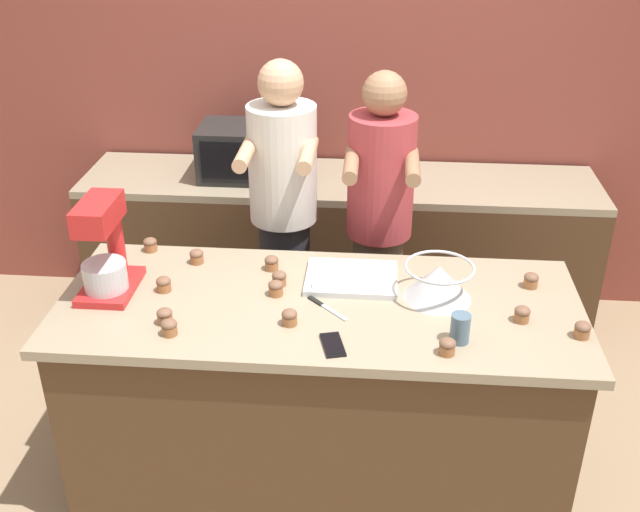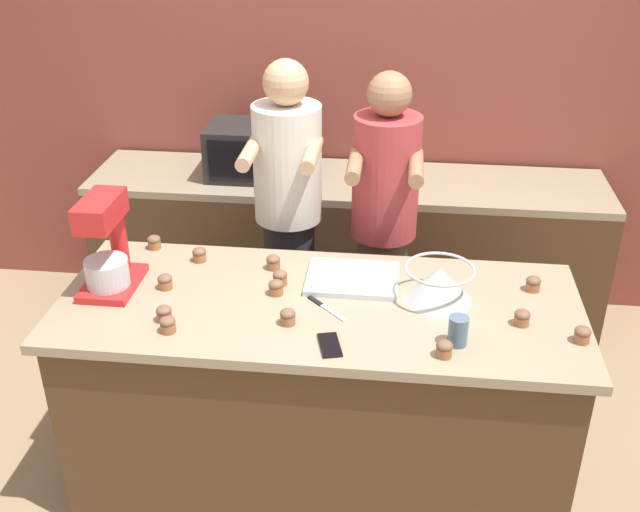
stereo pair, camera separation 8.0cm
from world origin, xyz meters
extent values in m
plane|color=#937A5B|center=(0.00, 0.00, 0.00)|extent=(16.00, 16.00, 0.00)
cube|color=brown|center=(0.00, 1.66, 1.35)|extent=(10.00, 0.06, 2.70)
cube|color=#4C331E|center=(0.00, 0.00, 0.43)|extent=(1.95, 0.78, 0.87)
cube|color=gray|center=(0.00, 0.00, 0.89)|extent=(2.03, 0.83, 0.04)
cube|color=#4C331E|center=(0.00, 1.31, 0.42)|extent=(2.80, 0.60, 0.85)
cube|color=gray|center=(0.00, 1.31, 0.87)|extent=(2.80, 0.60, 0.04)
cylinder|color=#232328|center=(-0.23, 0.72, 0.46)|extent=(0.25, 0.25, 0.92)
cylinder|color=silver|center=(-0.23, 0.72, 1.19)|extent=(0.31, 0.31, 0.54)
sphere|color=tan|center=(-0.23, 0.72, 1.57)|extent=(0.20, 0.20, 0.20)
cylinder|color=tan|center=(-0.36, 0.55, 1.31)|extent=(0.06, 0.34, 0.06)
cylinder|color=tan|center=(-0.09, 0.55, 1.31)|extent=(0.06, 0.34, 0.06)
cylinder|color=brown|center=(0.22, 0.72, 0.43)|extent=(0.24, 0.24, 0.86)
cylinder|color=#A8383D|center=(0.22, 0.72, 1.15)|extent=(0.31, 0.31, 0.57)
sphere|color=#936B4C|center=(0.22, 0.72, 1.53)|extent=(0.20, 0.20, 0.20)
cylinder|color=#936B4C|center=(0.09, 0.55, 1.27)|extent=(0.06, 0.34, 0.06)
cylinder|color=#936B4C|center=(0.35, 0.55, 1.27)|extent=(0.06, 0.34, 0.06)
cube|color=red|center=(-0.83, 0.02, 0.92)|extent=(0.20, 0.30, 0.03)
cylinder|color=red|center=(-0.83, 0.14, 1.07)|extent=(0.07, 0.07, 0.26)
cube|color=red|center=(-0.83, 0.01, 1.25)|extent=(0.13, 0.26, 0.10)
cylinder|color=#BCBCC1|center=(-0.83, -0.01, 0.99)|extent=(0.17, 0.17, 0.11)
cone|color=#BCBCC1|center=(0.46, 0.07, 0.98)|extent=(0.27, 0.27, 0.14)
torus|color=#BCBCC1|center=(0.46, 0.07, 1.04)|extent=(0.27, 0.27, 0.01)
cube|color=silver|center=(0.12, 0.17, 0.92)|extent=(0.37, 0.29, 0.02)
cube|color=white|center=(0.12, 0.17, 0.94)|extent=(0.30, 0.23, 0.02)
cube|color=black|center=(-0.49, 1.31, 1.03)|extent=(0.52, 0.35, 0.28)
cube|color=black|center=(-0.54, 1.14, 1.03)|extent=(0.36, 0.01, 0.23)
cube|color=#2D2D2D|center=(-0.30, 1.14, 1.03)|extent=(0.10, 0.01, 0.23)
cube|color=black|center=(0.07, -0.29, 0.91)|extent=(0.10, 0.16, 0.01)
cube|color=black|center=(0.07, -0.29, 0.92)|extent=(0.09, 0.14, 0.00)
cylinder|color=slate|center=(0.52, -0.22, 0.96)|extent=(0.07, 0.07, 0.11)
cube|color=#BCBCC1|center=(0.06, -0.08, 0.91)|extent=(0.11, 0.11, 0.01)
cube|color=black|center=(-0.01, 0.00, 0.91)|extent=(0.07, 0.07, 0.01)
cylinder|color=#9E6038|center=(-0.55, -0.20, 0.92)|extent=(0.06, 0.06, 0.04)
ellipsoid|color=brown|center=(-0.55, -0.20, 0.95)|extent=(0.06, 0.06, 0.04)
cylinder|color=#9E6038|center=(-0.17, 0.04, 0.92)|extent=(0.06, 0.06, 0.04)
ellipsoid|color=brown|center=(-0.17, 0.04, 0.95)|extent=(0.06, 0.06, 0.04)
cylinder|color=#9E6038|center=(-0.52, -0.27, 0.92)|extent=(0.06, 0.06, 0.04)
ellipsoid|color=brown|center=(-0.52, -0.27, 0.95)|extent=(0.06, 0.06, 0.04)
cylinder|color=#9E6038|center=(0.47, -0.30, 0.92)|extent=(0.06, 0.06, 0.04)
ellipsoid|color=brown|center=(0.47, -0.30, 0.95)|extent=(0.06, 0.06, 0.04)
cylinder|color=#9E6038|center=(0.76, -0.07, 0.92)|extent=(0.06, 0.06, 0.04)
ellipsoid|color=brown|center=(0.76, -0.07, 0.95)|extent=(0.06, 0.06, 0.04)
cylinder|color=#9E6038|center=(-0.10, -0.17, 0.92)|extent=(0.06, 0.06, 0.04)
ellipsoid|color=brown|center=(-0.10, -0.17, 0.95)|extent=(0.06, 0.06, 0.04)
cylinder|color=#9E6038|center=(-0.62, 0.03, 0.92)|extent=(0.06, 0.06, 0.04)
ellipsoid|color=brown|center=(-0.62, 0.03, 0.95)|extent=(0.06, 0.06, 0.04)
cylinder|color=#9E6038|center=(0.84, 0.18, 0.92)|extent=(0.06, 0.06, 0.04)
ellipsoid|color=brown|center=(0.84, 0.18, 0.95)|extent=(0.06, 0.06, 0.04)
cylinder|color=#9E6038|center=(-0.77, 0.36, 0.92)|extent=(0.06, 0.06, 0.04)
ellipsoid|color=brown|center=(-0.77, 0.36, 0.95)|extent=(0.06, 0.06, 0.04)
cylinder|color=#9E6038|center=(-0.54, 0.27, 0.92)|extent=(0.06, 0.06, 0.04)
ellipsoid|color=brown|center=(-0.54, 0.27, 0.95)|extent=(0.06, 0.06, 0.04)
cylinder|color=#9E6038|center=(0.96, -0.16, 0.92)|extent=(0.06, 0.06, 0.04)
ellipsoid|color=brown|center=(0.96, -0.16, 0.95)|extent=(0.06, 0.06, 0.04)
cylinder|color=#9E6038|center=(-0.17, 0.12, 0.92)|extent=(0.06, 0.06, 0.04)
ellipsoid|color=brown|center=(-0.17, 0.12, 0.95)|extent=(0.06, 0.06, 0.04)
cylinder|color=#9E6038|center=(-0.22, 0.24, 0.92)|extent=(0.06, 0.06, 0.04)
ellipsoid|color=brown|center=(-0.22, 0.24, 0.95)|extent=(0.06, 0.06, 0.04)
camera|label=1|loc=(0.21, -2.46, 2.43)|focal=42.00mm
camera|label=2|loc=(0.29, -2.46, 2.43)|focal=42.00mm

